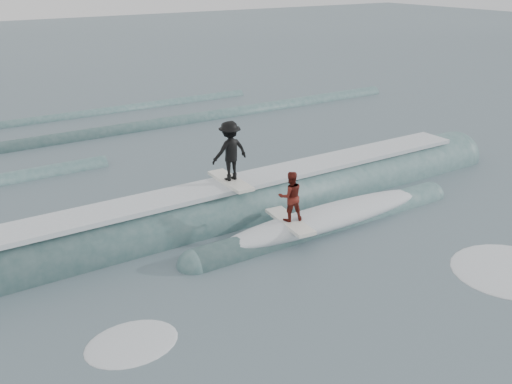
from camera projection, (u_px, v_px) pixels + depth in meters
ground at (403, 323)px, 12.56m from camera, size 160.00×160.00×0.00m
breaking_wave at (250, 215)px, 17.86m from camera, size 22.36×3.86×2.15m
surfer_black at (230, 153)px, 17.06m from camera, size 1.21×2.02×1.92m
surfer_red at (290, 200)px, 16.02m from camera, size 0.84×2.05×1.56m
far_swells at (69, 143)px, 25.13m from camera, size 40.35×8.65×0.80m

